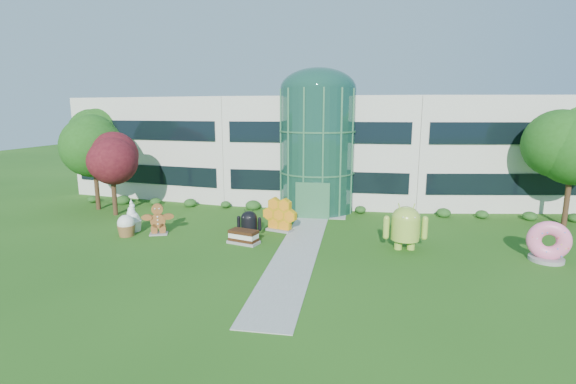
% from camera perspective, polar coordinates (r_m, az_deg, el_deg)
% --- Properties ---
extents(ground, '(140.00, 140.00, 0.00)m').
position_cam_1_polar(ground, '(23.49, 0.85, -9.13)').
color(ground, '#215114').
rests_on(ground, ground).
extents(building, '(46.00, 15.00, 9.30)m').
position_cam_1_polar(building, '(40.08, 4.89, 6.06)').
color(building, beige).
rests_on(building, ground).
extents(atrium, '(6.00, 6.00, 9.80)m').
position_cam_1_polar(atrium, '(34.11, 4.02, 5.63)').
color(atrium, '#194738').
rests_on(atrium, ground).
extents(walkway, '(2.40, 20.00, 0.04)m').
position_cam_1_polar(walkway, '(25.35, 1.56, -7.55)').
color(walkway, '#9E9E93').
rests_on(walkway, ground).
extents(tree_red, '(4.00, 4.00, 6.00)m').
position_cam_1_polar(tree_red, '(35.22, -22.83, 1.84)').
color(tree_red, '#3F0C14').
rests_on(tree_red, ground).
extents(trees_backdrop, '(52.00, 8.00, 8.40)m').
position_cam_1_polar(trees_backdrop, '(35.17, 4.17, 4.64)').
color(trees_backdrop, '#1C4E13').
rests_on(trees_backdrop, ground).
extents(android_green, '(2.88, 2.07, 3.06)m').
position_cam_1_polar(android_green, '(25.57, 15.78, -4.28)').
color(android_green, '#97BC3C').
rests_on(android_green, ground).
extents(android_black, '(1.79, 1.25, 1.97)m').
position_cam_1_polar(android_black, '(27.47, -5.35, -4.02)').
color(android_black, black).
rests_on(android_black, ground).
extents(donut, '(2.41, 1.60, 2.30)m').
position_cam_1_polar(donut, '(26.89, 32.03, -5.67)').
color(donut, '#EB59A1').
rests_on(donut, ground).
extents(gingerbread, '(2.47, 1.63, 2.13)m').
position_cam_1_polar(gingerbread, '(28.99, -17.37, -3.53)').
color(gingerbread, maroon).
rests_on(gingerbread, ground).
extents(ice_cream_sandwich, '(2.13, 1.48, 0.86)m').
position_cam_1_polar(ice_cream_sandwich, '(26.13, -6.10, -6.09)').
color(ice_cream_sandwich, '#321E0B').
rests_on(ice_cream_sandwich, ground).
extents(honeycomb, '(2.82, 1.76, 2.09)m').
position_cam_1_polar(honeycomb, '(28.49, -1.13, -3.30)').
color(honeycomb, orange).
rests_on(honeycomb, ground).
extents(froyo, '(1.68, 1.68, 2.18)m').
position_cam_1_polar(froyo, '(30.35, -20.55, -3.03)').
color(froyo, white).
rests_on(froyo, ground).
extents(cupcake, '(1.32, 1.32, 1.43)m').
position_cam_1_polar(cupcake, '(29.40, -21.25, -4.28)').
color(cupcake, white).
rests_on(cupcake, ground).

